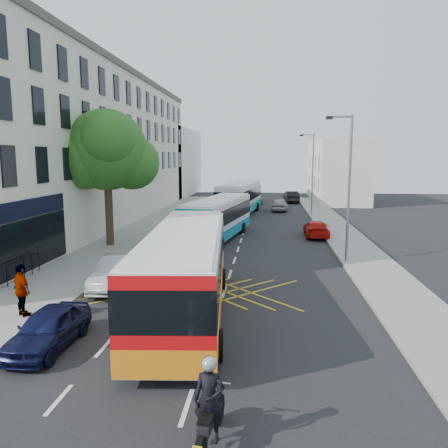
% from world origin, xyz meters
% --- Properties ---
extents(ground, '(120.00, 120.00, 0.00)m').
position_xyz_m(ground, '(0.00, 0.00, 0.00)').
color(ground, black).
rests_on(ground, ground).
extents(pavement_left, '(5.00, 70.00, 0.15)m').
position_xyz_m(pavement_left, '(-8.50, 15.00, 0.07)').
color(pavement_left, gray).
rests_on(pavement_left, ground).
extents(pavement_right, '(3.00, 70.00, 0.15)m').
position_xyz_m(pavement_right, '(7.50, 15.00, 0.07)').
color(pavement_right, gray).
rests_on(pavement_right, ground).
extents(terrace_main, '(8.30, 45.00, 13.50)m').
position_xyz_m(terrace_main, '(-14.00, 24.49, 6.76)').
color(terrace_main, beige).
rests_on(terrace_main, ground).
extents(terrace_far, '(8.00, 20.00, 10.00)m').
position_xyz_m(terrace_far, '(-14.00, 55.00, 5.00)').
color(terrace_far, silver).
rests_on(terrace_far, ground).
extents(building_right, '(6.00, 18.00, 8.00)m').
position_xyz_m(building_right, '(11.00, 48.00, 4.00)').
color(building_right, silver).
rests_on(building_right, ground).
extents(street_tree, '(6.30, 5.70, 8.80)m').
position_xyz_m(street_tree, '(-8.51, 14.97, 6.29)').
color(street_tree, '#382619').
rests_on(street_tree, pavement_left).
extents(lamp_near, '(1.45, 0.15, 8.00)m').
position_xyz_m(lamp_near, '(6.20, 12.00, 4.62)').
color(lamp_near, slate).
rests_on(lamp_near, pavement_right).
extents(lamp_far, '(1.45, 0.15, 8.00)m').
position_xyz_m(lamp_far, '(6.20, 32.00, 4.62)').
color(lamp_far, slate).
rests_on(lamp_far, pavement_right).
extents(railings, '(0.08, 5.60, 1.14)m').
position_xyz_m(railings, '(-9.70, 5.30, 0.72)').
color(railings, black).
rests_on(railings, pavement_left).
extents(bus_near, '(3.68, 11.76, 3.25)m').
position_xyz_m(bus_near, '(-1.17, 3.22, 1.71)').
color(bus_near, silver).
rests_on(bus_near, ground).
extents(bus_mid, '(4.17, 10.78, 2.96)m').
position_xyz_m(bus_mid, '(-1.69, 18.34, 1.56)').
color(bus_mid, silver).
rests_on(bus_mid, ground).
extents(bus_far, '(4.12, 11.93, 3.29)m').
position_xyz_m(bus_far, '(-0.98, 32.15, 1.73)').
color(bus_far, silver).
rests_on(bus_far, ground).
extents(motorbike, '(0.74, 2.22, 1.97)m').
position_xyz_m(motorbike, '(0.74, -4.34, 0.93)').
color(motorbike, black).
rests_on(motorbike, ground).
extents(parked_car_blue, '(1.57, 3.74, 1.26)m').
position_xyz_m(parked_car_blue, '(-4.90, -0.18, 0.63)').
color(parked_car_blue, '#0D1136').
rests_on(parked_car_blue, ground).
extents(parked_car_silver, '(1.68, 4.40, 1.43)m').
position_xyz_m(parked_car_silver, '(-4.90, 6.21, 0.72)').
color(parked_car_silver, '#AAAEB2').
rests_on(parked_car_silver, ground).
extents(red_hatchback, '(1.76, 4.25, 1.23)m').
position_xyz_m(red_hatchback, '(5.50, 20.07, 0.61)').
color(red_hatchback, '#BF0E08').
rests_on(red_hatchback, ground).
extents(distant_car_grey, '(2.54, 5.23, 1.43)m').
position_xyz_m(distant_car_grey, '(-0.07, 42.97, 0.72)').
color(distant_car_grey, '#404148').
rests_on(distant_car_grey, ground).
extents(distant_car_silver, '(1.97, 4.24, 1.40)m').
position_xyz_m(distant_car_silver, '(3.18, 35.52, 0.70)').
color(distant_car_silver, '#9A9DA1').
rests_on(distant_car_silver, ground).
extents(distant_car_dark, '(1.99, 4.64, 1.49)m').
position_xyz_m(distant_car_dark, '(4.88, 44.54, 0.74)').
color(distant_car_dark, black).
rests_on(distant_car_dark, ground).
extents(pedestrian_far, '(1.20, 1.04, 1.94)m').
position_xyz_m(pedestrian_far, '(-7.00, 1.99, 1.12)').
color(pedestrian_far, gray).
rests_on(pedestrian_far, pavement_left).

